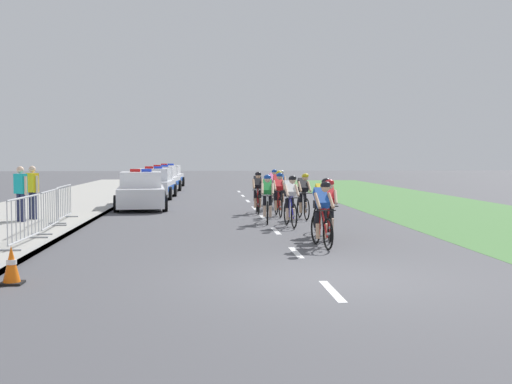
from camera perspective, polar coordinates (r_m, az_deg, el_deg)
name	(u,v)px	position (r m, az deg, el deg)	size (l,w,h in m)	color
ground_plane	(320,278)	(11.19, 5.70, -7.62)	(160.00, 160.00, 0.00)	#4C4C51
sidewalk_slab	(43,210)	(25.66, -18.44, -1.51)	(5.15, 60.00, 0.12)	#A3A099
kerb_edge	(109,209)	(25.17, -12.92, -1.50)	(0.16, 60.00, 0.13)	#9E9E99
grass_verge	(442,209)	(26.63, 16.24, -1.43)	(7.00, 60.00, 0.01)	#4C7F42
lane_markings_centre	(258,212)	(23.91, 0.21, -1.81)	(0.14, 29.60, 0.01)	white
cyclist_lead	(322,213)	(14.81, 5.89, -1.89)	(0.45, 1.72, 1.56)	black
cyclist_second	(329,209)	(16.07, 6.47, -1.50)	(0.45, 1.72, 1.56)	black
cyclist_third	(323,206)	(17.05, 5.97, -1.22)	(0.45, 1.72, 1.56)	black
cyclist_fourth	(290,200)	(19.08, 3.08, -0.74)	(0.44, 1.72, 1.56)	black
cyclist_fifth	(267,198)	(20.02, 1.02, -0.55)	(0.44, 1.72, 1.56)	black
cyclist_sixth	(303,195)	(21.47, 4.23, -0.30)	(0.44, 1.72, 1.56)	black
cyclist_seventh	(278,194)	(22.36, 2.01, -0.15)	(0.42, 1.72, 1.56)	black
cyclist_eighth	(278,189)	(25.27, 1.95, 0.23)	(0.43, 1.72, 1.56)	black
cyclist_ninth	(258,192)	(23.52, 0.15, 0.01)	(0.42, 1.72, 1.56)	black
cyclist_tenth	(273,186)	(27.77, 1.56, 0.50)	(0.43, 1.72, 1.56)	black
cyclist_eleventh	(281,188)	(26.39, 2.22, 0.36)	(0.42, 1.72, 1.56)	black
police_car_nearest	(141,192)	(25.80, -10.18, 0.01)	(2.29, 4.54, 1.59)	white
police_car_second	(154,185)	(32.19, -9.06, 0.65)	(2.13, 4.47, 1.59)	silver
police_car_third	(161,181)	(37.48, -8.42, 1.01)	(2.21, 4.50, 1.59)	white
police_car_furthest	(168,177)	(43.65, -7.86, 1.32)	(2.18, 4.49, 1.59)	white
crowd_barrier_front	(24,221)	(15.32, -19.93, -2.42)	(0.54, 2.32, 1.07)	#B7BABF
crowd_barrier_middle	(50,210)	(17.99, -17.83, -1.58)	(0.60, 2.32, 1.07)	#B7BABF
crowd_barrier_rear	(64,203)	(20.61, -16.70, -0.97)	(0.57, 2.32, 1.07)	#B7BABF
traffic_cone_near	(11,266)	(11.28, -20.92, -6.13)	(0.36, 0.36, 0.64)	black
spectator_closest	(33,189)	(21.22, -19.25, 0.29)	(0.46, 0.39, 1.68)	#23284C
spectator_middle	(21,190)	(20.55, -20.20, 0.18)	(0.48, 0.38, 1.68)	#23284C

